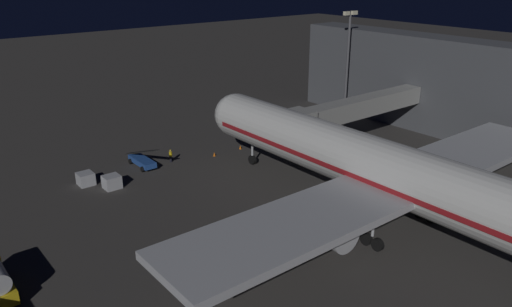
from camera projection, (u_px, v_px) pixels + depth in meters
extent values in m
plane|color=#383533|center=(333.00, 202.00, 54.67)|extent=(320.00, 320.00, 0.00)
cylinder|color=silver|center=(393.00, 173.00, 47.22)|extent=(5.63, 50.00, 5.63)
sphere|color=silver|center=(236.00, 115.00, 65.47)|extent=(5.52, 5.52, 5.52)
cube|color=maroon|center=(393.00, 177.00, 47.37)|extent=(5.68, 48.00, 0.50)
cube|color=black|center=(243.00, 110.00, 63.89)|extent=(3.10, 1.40, 0.90)
cube|color=#B7BABF|center=(396.00, 184.00, 47.30)|extent=(49.60, 7.77, 0.70)
cylinder|color=#B7BABF|center=(434.00, 178.00, 53.63)|extent=(3.14, 5.20, 3.14)
cylinder|color=black|center=(413.00, 171.00, 55.53)|extent=(2.67, 0.15, 2.67)
cylinder|color=#B7BABF|center=(325.00, 226.00, 43.89)|extent=(3.14, 5.20, 3.14)
cylinder|color=black|center=(305.00, 215.00, 45.79)|extent=(2.67, 0.15, 2.67)
cylinder|color=#B7BABF|center=(252.00, 147.00, 64.13)|extent=(0.28, 0.28, 2.44)
cylinder|color=black|center=(252.00, 160.00, 64.77)|extent=(0.45, 1.20, 1.20)
cylinder|color=#B7BABF|center=(428.00, 198.00, 49.89)|extent=(0.28, 0.28, 2.44)
cylinder|color=black|center=(420.00, 212.00, 51.01)|extent=(0.45, 1.20, 1.20)
cylinder|color=black|center=(431.00, 217.00, 50.06)|extent=(0.45, 1.20, 1.20)
cylinder|color=#B7BABF|center=(373.00, 224.00, 44.98)|extent=(0.28, 0.28, 2.44)
cylinder|color=black|center=(366.00, 239.00, 46.09)|extent=(0.45, 1.20, 1.20)
cylinder|color=black|center=(378.00, 245.00, 45.15)|extent=(0.45, 1.20, 1.20)
cube|color=#9E9E99|center=(361.00, 107.00, 69.25)|extent=(23.77, 2.60, 2.50)
cube|color=#9E9E99|center=(299.00, 122.00, 62.29)|extent=(3.20, 3.40, 3.00)
cube|color=black|center=(290.00, 125.00, 61.47)|extent=(0.70, 3.20, 2.70)
cylinder|color=#B7BABF|center=(304.00, 147.00, 64.13)|extent=(0.56, 0.56, 4.60)
cylinder|color=black|center=(306.00, 161.00, 65.19)|extent=(0.25, 0.60, 0.60)
cylinder|color=black|center=(300.00, 163.00, 64.49)|extent=(0.25, 0.60, 0.60)
cylinder|color=#59595E|center=(347.00, 68.00, 82.15)|extent=(0.40, 0.40, 16.83)
cube|color=#F9EFC6|center=(354.00, 13.00, 79.62)|extent=(1.10, 0.50, 0.60)
cube|color=#F9EFC6|center=(347.00, 13.00, 78.56)|extent=(1.10, 0.50, 0.60)
cube|color=#234C9E|center=(142.00, 161.00, 64.04)|extent=(1.60, 4.88, 0.70)
cube|color=black|center=(141.00, 152.00, 63.60)|extent=(0.90, 8.34, 2.96)
cylinder|color=black|center=(142.00, 158.00, 65.91)|extent=(0.24, 0.70, 0.70)
cylinder|color=black|center=(130.00, 161.00, 64.91)|extent=(0.24, 0.70, 0.70)
cylinder|color=black|center=(155.00, 166.00, 63.42)|extent=(0.24, 0.70, 0.70)
cylinder|color=black|center=(142.00, 169.00, 62.42)|extent=(0.24, 0.70, 0.70)
cylinder|color=black|center=(5.00, 275.00, 41.21)|extent=(0.24, 0.70, 0.70)
cylinder|color=black|center=(18.00, 298.00, 38.30)|extent=(0.24, 0.70, 0.70)
cube|color=#B7BABF|center=(112.00, 182.00, 57.77)|extent=(1.86, 1.73, 1.52)
cube|color=#B7BABF|center=(86.00, 179.00, 58.68)|extent=(1.75, 1.80, 1.47)
cylinder|color=black|center=(171.00, 159.00, 65.51)|extent=(0.28, 0.28, 0.80)
cylinder|color=yellow|center=(171.00, 154.00, 65.25)|extent=(0.40, 0.40, 0.64)
sphere|color=tan|center=(170.00, 151.00, 65.10)|extent=(0.24, 0.24, 0.24)
sphere|color=yellow|center=(170.00, 151.00, 65.08)|extent=(0.23, 0.23, 0.23)
cone|color=orange|center=(240.00, 147.00, 70.19)|extent=(0.36, 0.36, 0.55)
cone|color=orange|center=(214.00, 154.00, 67.61)|extent=(0.36, 0.36, 0.55)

